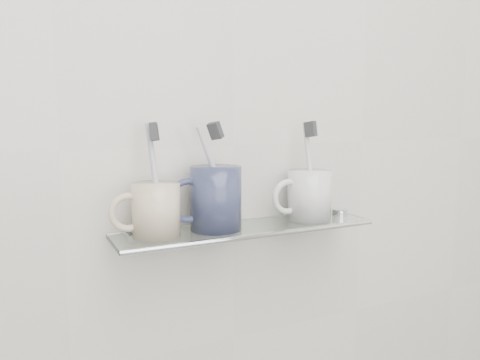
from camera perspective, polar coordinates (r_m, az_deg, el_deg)
wall_back at (r=0.92m, az=-0.84°, el=4.26°), size 2.50×0.00×2.50m
shelf_glass at (r=0.89m, az=0.87°, el=-5.94°), size 0.50×0.12×0.01m
shelf_rail at (r=0.84m, az=2.58°, el=-6.76°), size 0.50×0.01×0.01m
bracket_left at (r=0.87m, az=-13.21°, el=-7.26°), size 0.02×0.03×0.02m
bracket_right at (r=1.04m, az=10.17°, el=-4.67°), size 0.02×0.03×0.02m
mug_left at (r=0.82m, az=-10.19°, el=-3.60°), size 0.09×0.09×0.09m
mug_left_handle at (r=0.81m, az=-13.45°, el=-3.85°), size 0.07×0.01×0.07m
toothbrush_left at (r=0.81m, az=-10.28°, el=0.17°), size 0.03×0.04×0.19m
bristles_left at (r=0.81m, az=-10.42°, el=5.82°), size 0.02×0.03×0.03m
mug_center at (r=0.85m, az=-2.96°, el=-2.24°), size 0.10×0.10×0.12m
mug_center_handle at (r=0.84m, az=-6.32°, el=-2.51°), size 0.08×0.01×0.08m
toothbrush_center at (r=0.85m, az=-2.98°, el=0.61°), size 0.08×0.03×0.18m
bristles_center at (r=0.84m, az=-3.02°, el=6.02°), size 0.03×0.03×0.04m
mug_right at (r=0.95m, az=8.44°, el=-1.80°), size 0.10×0.10×0.10m
mug_right_handle at (r=0.93m, az=5.88°, el=-2.04°), size 0.07×0.01×0.07m
toothbrush_right at (r=0.94m, az=8.51°, el=1.29°), size 0.02×0.04×0.19m
bristles_right at (r=0.94m, az=8.61°, el=6.14°), size 0.02×0.03×0.03m
chrome_cap at (r=1.00m, az=12.05°, el=-3.85°), size 0.03×0.03×0.01m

